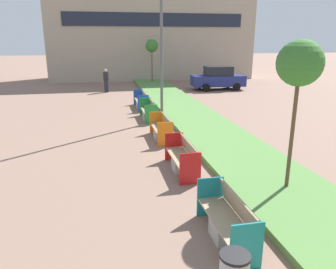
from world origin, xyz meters
TOP-DOWN VIEW (x-y plane):
  - planter_grass_strip at (3.20, 12.00)m, footprint 2.80×120.00m
  - building_backdrop at (4.00, 36.07)m, footprint 20.02×5.60m
  - bench_teal_frame at (0.94, 7.21)m, footprint 0.65×2.00m
  - bench_red_frame at (0.94, 10.92)m, footprint 0.65×2.10m
  - bench_orange_frame at (0.94, 14.38)m, footprint 0.65×1.94m
  - bench_green_frame at (0.94, 17.90)m, footprint 0.65×1.97m
  - bench_blue_frame at (0.94, 20.88)m, footprint 0.65×2.28m
  - street_lamp_post at (1.55, 17.58)m, footprint 0.24×0.44m
  - sapling_tree_near at (3.30, 8.90)m, footprint 1.12×1.12m
  - sapling_tree_far at (3.30, 31.51)m, footprint 1.13×1.13m
  - pedestrian_walking at (-0.96, 27.31)m, footprint 0.53×0.24m
  - parked_car_distant at (7.93, 26.89)m, footprint 4.31×2.03m

SIDE VIEW (x-z plane):
  - planter_grass_strip at x=3.20m, z-range 0.00..0.18m
  - bench_orange_frame at x=0.94m, z-range -0.11..0.83m
  - bench_green_frame at x=0.94m, z-range -0.11..0.83m
  - bench_teal_frame at x=0.94m, z-range -0.11..0.83m
  - bench_red_frame at x=0.94m, z-range -0.10..0.84m
  - bench_blue_frame at x=0.94m, z-range -0.10..0.84m
  - pedestrian_walking at x=-0.96m, z-range 0.02..1.79m
  - parked_car_distant at x=7.93m, z-range -0.02..1.84m
  - sapling_tree_far at x=3.30m, z-range 1.37..5.31m
  - sapling_tree_near at x=3.30m, z-range 1.38..5.35m
  - street_lamp_post at x=1.55m, z-range 0.39..9.34m
  - building_backdrop at x=4.00m, z-range 0.00..10.30m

